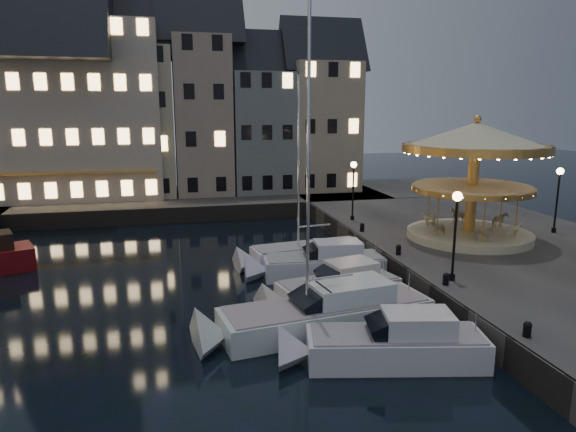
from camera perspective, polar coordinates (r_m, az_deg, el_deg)
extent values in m
plane|color=black|center=(22.06, 2.13, -12.53)|extent=(160.00, 160.00, 0.00)
cube|color=#474442|center=(32.97, 23.51, -4.00)|extent=(16.00, 56.00, 1.30)
cube|color=#474442|center=(48.22, -15.91, 1.33)|extent=(44.00, 12.00, 1.30)
cube|color=#47423A|center=(29.03, 10.60, -5.27)|extent=(0.15, 44.00, 1.30)
cube|color=#47423A|center=(42.26, -13.60, 0.00)|extent=(48.00, 0.15, 1.30)
cylinder|color=black|center=(25.09, 17.75, -6.49)|extent=(0.28, 0.28, 0.30)
cylinder|color=black|center=(24.61, 18.01, -2.62)|extent=(0.12, 0.12, 3.80)
sphere|color=#FFD18C|center=(24.20, 18.32, 2.09)|extent=(0.44, 0.44, 0.44)
cylinder|color=black|center=(36.91, 7.16, -0.19)|extent=(0.28, 0.28, 0.30)
cylinder|color=black|center=(36.59, 7.23, 2.50)|extent=(0.12, 0.12, 3.80)
sphere|color=#FFD18C|center=(36.31, 7.32, 5.69)|extent=(0.44, 0.44, 0.44)
cylinder|color=black|center=(37.05, 27.43, -1.41)|extent=(0.28, 0.28, 0.30)
cylinder|color=black|center=(36.73, 27.69, 1.25)|extent=(0.12, 0.12, 3.80)
sphere|color=#FFD18C|center=(36.46, 28.00, 4.42)|extent=(0.44, 0.44, 0.44)
cylinder|color=black|center=(20.14, 25.03, -11.52)|extent=(0.28, 0.28, 0.40)
sphere|color=black|center=(20.06, 25.08, -10.95)|extent=(0.30, 0.30, 0.30)
cylinder|color=black|center=(24.37, 17.13, -6.87)|extent=(0.28, 0.28, 0.40)
sphere|color=black|center=(24.31, 17.16, -6.38)|extent=(0.30, 0.30, 0.30)
cylinder|color=black|center=(28.60, 12.17, -3.83)|extent=(0.28, 0.28, 0.40)
sphere|color=black|center=(28.54, 12.19, -3.40)|extent=(0.30, 0.30, 0.30)
cylinder|color=black|center=(33.50, 8.23, -1.37)|extent=(0.28, 0.28, 0.40)
sphere|color=black|center=(33.45, 8.24, -1.01)|extent=(0.30, 0.30, 0.30)
cube|color=gray|center=(51.46, -29.20, 7.83)|extent=(5.00, 8.00, 11.00)
cube|color=gray|center=(50.20, -23.23, 8.88)|extent=(5.60, 8.00, 12.00)
cube|color=tan|center=(49.49, -16.28, 9.91)|extent=(6.20, 8.00, 13.00)
cube|color=gray|center=(49.49, -9.54, 10.80)|extent=(5.00, 8.00, 14.00)
cube|color=slate|center=(50.16, -3.18, 9.24)|extent=(5.60, 8.00, 11.00)
cube|color=tan|center=(51.51, 3.57, 9.86)|extent=(6.20, 8.00, 12.00)
cube|color=#BEB09F|center=(50.16, -23.31, 10.59)|extent=(16.00, 9.00, 15.00)
cube|color=silver|center=(19.71, 11.82, -14.48)|extent=(6.71, 3.39, 1.30)
cube|color=gray|center=(19.43, 11.91, -12.70)|extent=(6.36, 3.16, 0.10)
cube|color=silver|center=(19.44, 14.22, -11.42)|extent=(2.71, 2.06, 0.80)
cube|color=black|center=(19.19, 10.43, -11.89)|extent=(1.38, 1.69, 0.90)
cube|color=silver|center=(22.03, 4.30, -11.32)|extent=(9.24, 3.92, 1.30)
cube|color=gray|center=(21.78, 4.33, -9.69)|extent=(8.77, 3.64, 0.10)
cube|color=silver|center=(22.08, 6.89, -8.24)|extent=(3.65, 2.45, 0.80)
cube|color=black|center=(21.38, 2.59, -9.15)|extent=(1.70, 2.04, 1.07)
cylinder|color=silver|center=(19.98, 2.27, 6.15)|extent=(0.14, 0.14, 12.05)
cube|color=silver|center=(24.90, 5.61, -8.54)|extent=(6.14, 3.44, 1.30)
cube|color=gray|center=(24.68, 5.65, -7.08)|extent=(5.82, 3.21, 0.10)
cube|color=silver|center=(24.89, 7.04, -5.90)|extent=(2.51, 2.11, 0.80)
cube|color=black|center=(24.35, 4.72, -6.51)|extent=(1.34, 1.74, 0.87)
cube|color=silver|center=(28.59, 3.96, -5.79)|extent=(6.74, 2.79, 1.30)
cube|color=gray|center=(28.39, 3.98, -4.50)|extent=(6.40, 2.58, 0.10)
cube|color=silver|center=(28.44, 5.55, -3.60)|extent=(2.64, 1.87, 0.80)
cube|color=black|center=(28.20, 2.94, -3.90)|extent=(1.26, 1.63, 0.91)
cube|color=silver|center=(30.91, 2.32, -4.40)|extent=(7.06, 2.97, 1.30)
cube|color=#95939C|center=(30.72, 2.33, -3.20)|extent=(6.70, 2.76, 0.10)
cylinder|color=silver|center=(29.59, 1.18, 5.27)|extent=(0.14, 0.14, 9.21)
cylinder|color=beige|center=(33.28, 19.44, -1.97)|extent=(7.38, 7.38, 0.46)
cylinder|color=gold|center=(32.71, 19.81, 3.29)|extent=(0.65, 0.65, 5.72)
cylinder|color=beige|center=(32.72, 19.80, 3.13)|extent=(6.83, 6.83, 0.17)
cylinder|color=gold|center=(32.75, 19.78, 2.85)|extent=(7.09, 7.09, 0.32)
cone|color=beige|center=(32.44, 20.18, 8.45)|extent=(8.49, 8.49, 1.48)
cylinder|color=gold|center=(32.48, 20.08, 7.07)|extent=(8.49, 8.49, 0.46)
sphere|color=gold|center=(32.41, 20.30, 10.08)|extent=(0.46, 0.46, 0.46)
imported|color=beige|center=(35.11, 22.27, -0.33)|extent=(1.54, 1.11, 0.92)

